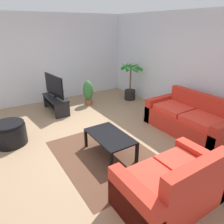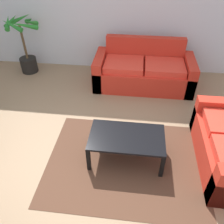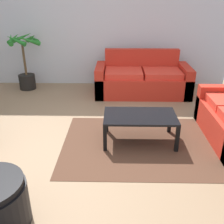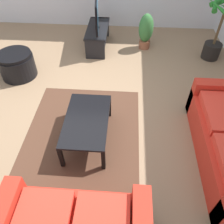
{
  "view_description": "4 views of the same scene",
  "coord_description": "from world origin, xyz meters",
  "views": [
    {
      "loc": [
        3.72,
        -1.58,
        2.35
      ],
      "look_at": [
        0.31,
        0.6,
        0.64
      ],
      "focal_mm": 33.33,
      "sensor_mm": 36.0,
      "label": 1
    },
    {
      "loc": [
        0.85,
        -2.02,
        2.65
      ],
      "look_at": [
        0.53,
        0.65,
        0.5
      ],
      "focal_mm": 37.53,
      "sensor_mm": 36.0,
      "label": 2
    },
    {
      "loc": [
        0.45,
        -3.1,
        1.97
      ],
      "look_at": [
        0.38,
        0.37,
        0.41
      ],
      "focal_mm": 41.81,
      "sensor_mm": 36.0,
      "label": 3
    },
    {
      "loc": [
        2.89,
        0.76,
        2.73
      ],
      "look_at": [
        0.7,
        0.6,
        0.49
      ],
      "focal_mm": 36.86,
      "sensor_mm": 36.0,
      "label": 4
    }
  ],
  "objects": [
    {
      "name": "potted_palm",
      "position": [
        -1.58,
        2.54,
        0.57
      ],
      "size": [
        0.74,
        0.77,
        1.26
      ],
      "color": "black",
      "rests_on": "ground"
    },
    {
      "name": "ground_plane",
      "position": [
        0.0,
        0.0,
        0.0
      ],
      "size": [
        6.6,
        6.6,
        0.0
      ],
      "primitive_type": "plane",
      "color": "#937556"
    },
    {
      "name": "wall_back",
      "position": [
        0.0,
        3.0,
        1.35
      ],
      "size": [
        6.0,
        0.06,
        2.7
      ],
      "primitive_type": "cube",
      "color": "silver",
      "rests_on": "ground"
    },
    {
      "name": "coffee_table",
      "position": [
        0.78,
        0.25,
        0.36
      ],
      "size": [
        1.03,
        0.6,
        0.41
      ],
      "color": "black",
      "rests_on": "ground"
    },
    {
      "name": "couch_main",
      "position": [
        0.99,
        2.28,
        0.3
      ],
      "size": [
        1.97,
        0.9,
        0.9
      ],
      "color": "red",
      "rests_on": "ground"
    },
    {
      "name": "area_rug",
      "position": [
        0.78,
        0.15,
        0.0
      ],
      "size": [
        2.2,
        1.7,
        0.01
      ],
      "primitive_type": "cube",
      "color": "#513323",
      "rests_on": "ground"
    }
  ]
}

